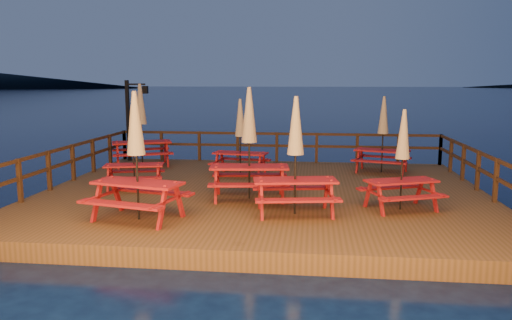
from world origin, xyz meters
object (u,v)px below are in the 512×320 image
object	(u,v)px
lamp_post	(132,113)
picnic_table_0	(141,124)
picnic_table_1	(402,158)
picnic_table_2	(295,154)

from	to	relation	value
lamp_post	picnic_table_0	world-z (taller)	lamp_post
picnic_table_0	picnic_table_1	size ratio (longest dim) A/B	1.23
lamp_post	picnic_table_2	bearing A→B (deg)	-47.49
lamp_post	picnic_table_1	xyz separation A→B (m)	(8.78, -6.25, -0.58)
picnic_table_1	picnic_table_2	size ratio (longest dim) A/B	0.88
picnic_table_0	picnic_table_2	world-z (taller)	picnic_table_0
lamp_post	picnic_table_0	bearing A→B (deg)	-56.36
lamp_post	picnic_table_0	size ratio (longest dim) A/B	1.04
picnic_table_1	lamp_post	bearing A→B (deg)	123.02
lamp_post	picnic_table_1	bearing A→B (deg)	-35.43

